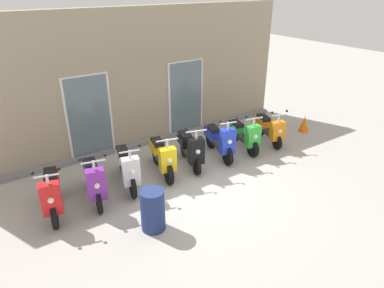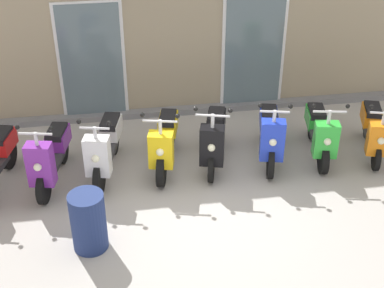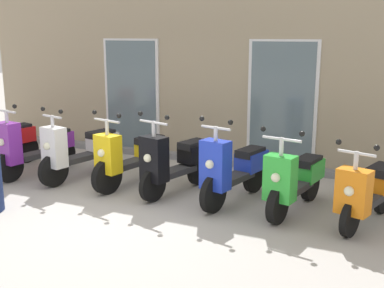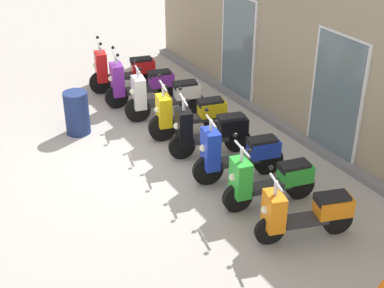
% 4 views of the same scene
% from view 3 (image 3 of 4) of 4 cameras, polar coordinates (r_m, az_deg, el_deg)
% --- Properties ---
extents(ground_plane, '(40.00, 40.00, 0.00)m').
position_cam_3_polar(ground_plane, '(6.64, -9.54, -8.20)').
color(ground_plane, '#A8A39E').
extents(storefront_facade, '(9.96, 0.50, 3.86)m').
position_cam_3_polar(storefront_facade, '(9.05, 1.58, 9.78)').
color(storefront_facade, gray).
rests_on(storefront_facade, ground_plane).
extents(scooter_purple, '(0.67, 1.60, 1.31)m').
position_cam_3_polar(scooter_purple, '(8.59, -18.38, -0.32)').
color(scooter_purple, black).
rests_on(scooter_purple, ground_plane).
extents(scooter_white, '(0.68, 1.66, 1.27)m').
position_cam_3_polar(scooter_white, '(8.15, -13.30, -0.68)').
color(scooter_white, black).
rests_on(scooter_white, ground_plane).
extents(scooter_yellow, '(0.72, 1.62, 1.27)m').
position_cam_3_polar(scooter_yellow, '(7.65, -7.26, -1.53)').
color(scooter_yellow, black).
rests_on(scooter_yellow, ground_plane).
extents(scooter_black, '(0.75, 1.51, 1.30)m').
position_cam_3_polar(scooter_black, '(7.20, -2.05, -2.02)').
color(scooter_black, black).
rests_on(scooter_black, ground_plane).
extents(scooter_blue, '(0.68, 1.61, 1.31)m').
position_cam_3_polar(scooter_blue, '(6.84, 5.03, -2.98)').
color(scooter_blue, black).
rests_on(scooter_blue, ground_plane).
extents(scooter_green, '(0.67, 1.56, 1.24)m').
position_cam_3_polar(scooter_green, '(6.63, 12.22, -4.19)').
color(scooter_green, black).
rests_on(scooter_green, ground_plane).
extents(scooter_orange, '(0.74, 1.46, 1.17)m').
position_cam_3_polar(scooter_orange, '(6.44, 20.37, -5.16)').
color(scooter_orange, black).
rests_on(scooter_orange, ground_plane).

